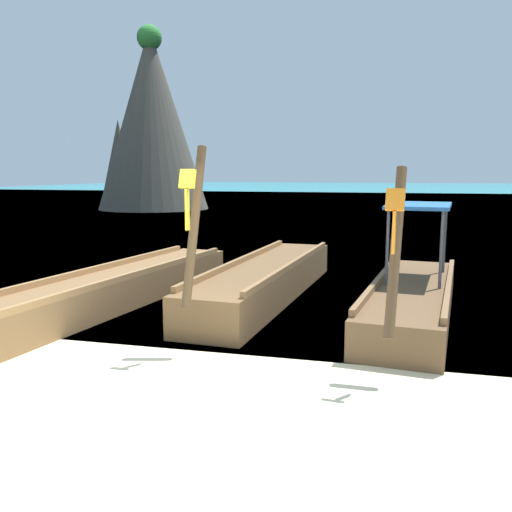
# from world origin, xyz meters

# --- Properties ---
(ground) EXTENTS (120.00, 120.00, 0.00)m
(ground) POSITION_xyz_m (0.00, 0.00, 0.00)
(ground) COLOR beige
(sea_water) EXTENTS (120.00, 120.00, 0.00)m
(sea_water) POSITION_xyz_m (0.00, 61.16, 0.00)
(sea_water) COLOR teal
(sea_water) RESTS_ON ground
(longtail_boat_pink_ribbon) EXTENTS (1.98, 7.44, 2.56)m
(longtail_boat_pink_ribbon) POSITION_xyz_m (-2.62, 3.06, 0.30)
(longtail_boat_pink_ribbon) COLOR brown
(longtail_boat_pink_ribbon) RESTS_ON ground
(longtail_boat_yellow_ribbon) EXTENTS (1.56, 6.64, 2.70)m
(longtail_boat_yellow_ribbon) POSITION_xyz_m (-0.13, 4.45, 0.33)
(longtail_boat_yellow_ribbon) COLOR brown
(longtail_boat_yellow_ribbon) RESTS_ON ground
(longtail_boat_orange_ribbon) EXTENTS (1.75, 5.71, 2.42)m
(longtail_boat_orange_ribbon) POSITION_xyz_m (2.50, 3.64, 0.33)
(longtail_boat_orange_ribbon) COLOR brown
(longtail_boat_orange_ribbon) RESTS_ON ground
(karst_rock) EXTENTS (7.59, 7.00, 11.38)m
(karst_rock) POSITION_xyz_m (-13.13, 27.33, 5.47)
(karst_rock) COLOR #47443D
(karst_rock) RESTS_ON ground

